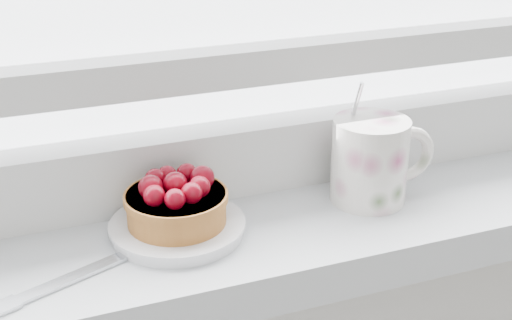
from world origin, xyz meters
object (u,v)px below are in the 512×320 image
saucer (178,228)px  raspberry_tart (176,201)px  floral_mug (372,159)px  fork (115,260)px

saucer → raspberry_tart: size_ratio=1.33×
raspberry_tart → floral_mug: bearing=-0.6°
saucer → floral_mug: 0.20m
floral_mug → fork: floral_mug is taller
raspberry_tart → floral_mug: size_ratio=0.77×
floral_mug → raspberry_tart: bearing=179.4°
floral_mug → fork: size_ratio=0.56×
saucer → raspberry_tart: raspberry_tart is taller
saucer → raspberry_tart: bearing=-5.5°
raspberry_tart → saucer: bearing=174.5°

